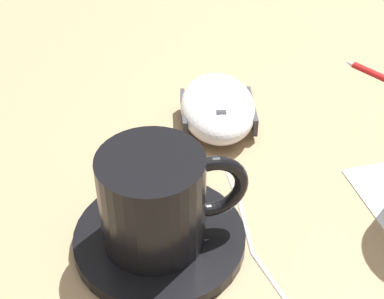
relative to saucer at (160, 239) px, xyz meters
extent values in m
plane|color=#9E7F5B|center=(0.13, 0.09, -0.01)|extent=(3.00, 3.00, 0.00)
cylinder|color=black|center=(0.00, 0.00, 0.00)|extent=(0.13, 0.13, 0.01)
cylinder|color=black|center=(0.00, 0.00, 0.04)|extent=(0.08, 0.08, 0.07)
torus|color=black|center=(0.04, 0.00, 0.05)|extent=(0.05, 0.01, 0.05)
ellipsoid|color=silver|center=(0.07, 0.14, 0.01)|extent=(0.08, 0.11, 0.04)
cylinder|color=#38383D|center=(0.07, 0.11, 0.02)|extent=(0.01, 0.01, 0.01)
cube|color=#38383D|center=(0.11, 0.14, 0.01)|extent=(0.01, 0.06, 0.02)
cube|color=#38383D|center=(0.04, 0.14, 0.01)|extent=(0.01, 0.06, 0.02)
cylinder|color=white|center=(0.07, 0.06, 0.00)|extent=(0.01, 0.05, 0.00)
cylinder|color=white|center=(0.07, 0.01, 0.00)|extent=(0.01, 0.05, 0.00)
cylinder|color=white|center=(0.07, -0.05, 0.00)|extent=(0.02, 0.05, 0.00)
sphere|color=white|center=(0.07, 0.08, 0.00)|extent=(0.00, 0.00, 0.00)
sphere|color=white|center=(0.07, 0.03, 0.00)|extent=(0.00, 0.00, 0.00)
sphere|color=white|center=(0.07, -0.02, 0.00)|extent=(0.00, 0.00, 0.00)
cone|color=silver|center=(0.24, 0.23, 0.00)|extent=(0.01, 0.01, 0.01)
camera|label=1|loc=(-0.03, -0.30, 0.33)|focal=55.00mm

